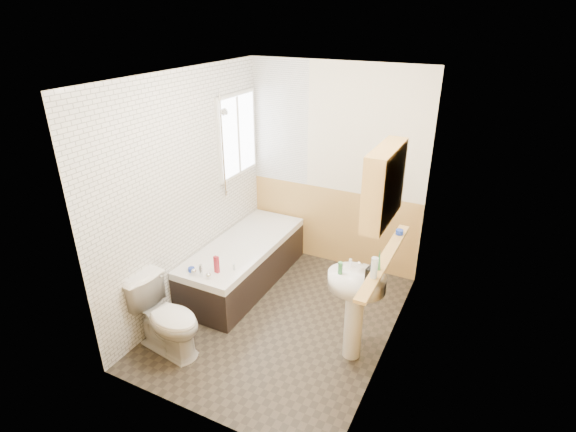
# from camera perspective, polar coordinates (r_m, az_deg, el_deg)

# --- Properties ---
(floor) EXTENTS (2.80, 2.80, 0.00)m
(floor) POSITION_cam_1_polar(r_m,az_deg,el_deg) (4.91, -0.80, -12.95)
(floor) COLOR #2E2821
(floor) RESTS_ON ground
(ceiling) EXTENTS (2.80, 2.80, 0.00)m
(ceiling) POSITION_cam_1_polar(r_m,az_deg,el_deg) (3.91, -1.03, 17.39)
(ceiling) COLOR white
(ceiling) RESTS_ON ground
(wall_back) EXTENTS (2.20, 0.02, 2.50)m
(wall_back) POSITION_cam_1_polar(r_m,az_deg,el_deg) (5.46, 5.95, 5.94)
(wall_back) COLOR #F5E9CB
(wall_back) RESTS_ON ground
(wall_front) EXTENTS (2.20, 0.02, 2.50)m
(wall_front) POSITION_cam_1_polar(r_m,az_deg,el_deg) (3.23, -12.62, -8.85)
(wall_front) COLOR #F5E9CB
(wall_front) RESTS_ON ground
(wall_left) EXTENTS (0.02, 2.80, 2.50)m
(wall_left) POSITION_cam_1_polar(r_m,az_deg,el_deg) (4.83, -12.69, 2.88)
(wall_left) COLOR #F5E9CB
(wall_left) RESTS_ON ground
(wall_right) EXTENTS (0.02, 2.80, 2.50)m
(wall_right) POSITION_cam_1_polar(r_m,az_deg,el_deg) (3.92, 13.67, -2.55)
(wall_right) COLOR #F5E9CB
(wall_right) RESTS_ON ground
(wainscot_right) EXTENTS (0.01, 2.80, 1.00)m
(wainscot_right) POSITION_cam_1_polar(r_m,az_deg,el_deg) (4.31, 12.38, -11.37)
(wainscot_right) COLOR tan
(wainscot_right) RESTS_ON wall_right
(wainscot_front) EXTENTS (2.20, 0.01, 1.00)m
(wainscot_front) POSITION_cam_1_polar(r_m,az_deg,el_deg) (3.70, -11.28, -18.40)
(wainscot_front) COLOR tan
(wainscot_front) RESTS_ON wall_front
(wainscot_back) EXTENTS (2.20, 0.01, 1.00)m
(wainscot_back) POSITION_cam_1_polar(r_m,az_deg,el_deg) (5.73, 5.54, -1.24)
(wainscot_back) COLOR tan
(wainscot_back) RESTS_ON wall_back
(tile_cladding_left) EXTENTS (0.01, 2.80, 2.50)m
(tile_cladding_left) POSITION_cam_1_polar(r_m,az_deg,el_deg) (4.82, -12.49, 2.84)
(tile_cladding_left) COLOR white
(tile_cladding_left) RESTS_ON wall_left
(tile_return_back) EXTENTS (0.75, 0.01, 1.50)m
(tile_return_back) POSITION_cam_1_polar(r_m,az_deg,el_deg) (5.58, -1.01, 11.84)
(tile_return_back) COLOR white
(tile_return_back) RESTS_ON wall_back
(window) EXTENTS (0.03, 0.79, 0.99)m
(window) POSITION_cam_1_polar(r_m,az_deg,el_deg) (5.41, -6.40, 10.17)
(window) COLOR white
(window) RESTS_ON wall_left
(bathtub) EXTENTS (0.70, 1.82, 0.67)m
(bathtub) POSITION_cam_1_polar(r_m,az_deg,el_deg) (5.38, -5.59, -5.80)
(bathtub) COLOR black
(bathtub) RESTS_ON floor
(shower_riser) EXTENTS (0.10, 0.08, 1.18)m
(shower_riser) POSITION_cam_1_polar(r_m,az_deg,el_deg) (5.11, -8.26, 9.77)
(shower_riser) COLOR silver
(shower_riser) RESTS_ON wall_left
(toilet) EXTENTS (0.80, 0.52, 0.73)m
(toilet) POSITION_cam_1_polar(r_m,az_deg,el_deg) (4.47, -15.16, -12.36)
(toilet) COLOR white
(toilet) RESTS_ON floor
(sink) EXTENTS (0.52, 0.42, 1.01)m
(sink) POSITION_cam_1_polar(r_m,az_deg,el_deg) (4.14, 8.54, -10.38)
(sink) COLOR white
(sink) RESTS_ON floor
(pine_shelf) EXTENTS (0.10, 1.42, 0.03)m
(pine_shelf) POSITION_cam_1_polar(r_m,az_deg,el_deg) (3.99, 12.23, -5.38)
(pine_shelf) COLOR tan
(pine_shelf) RESTS_ON wall_right
(medicine_cabinet) EXTENTS (0.17, 0.66, 0.60)m
(medicine_cabinet) POSITION_cam_1_polar(r_m,az_deg,el_deg) (3.52, 12.08, 3.93)
(medicine_cabinet) COLOR tan
(medicine_cabinet) RESTS_ON wall_right
(foam_can) EXTENTS (0.07, 0.07, 0.18)m
(foam_can) POSITION_cam_1_polar(r_m,az_deg,el_deg) (3.65, 10.90, -6.48)
(foam_can) COLOR silver
(foam_can) RESTS_ON pine_shelf
(green_bottle) EXTENTS (0.04, 0.04, 0.19)m
(green_bottle) POSITION_cam_1_polar(r_m,az_deg,el_deg) (3.76, 11.50, -5.43)
(green_bottle) COLOR #388447
(green_bottle) RESTS_ON pine_shelf
(black_jar) EXTENTS (0.08, 0.08, 0.05)m
(black_jar) POSITION_cam_1_polar(r_m,az_deg,el_deg) (4.41, 13.98, -1.99)
(black_jar) COLOR #19339E
(black_jar) RESTS_ON pine_shelf
(soap_bottle) EXTENTS (0.12, 0.22, 0.09)m
(soap_bottle) POSITION_cam_1_polar(r_m,az_deg,el_deg) (3.89, 10.59, -7.70)
(soap_bottle) COLOR black
(soap_bottle) RESTS_ON sink
(clear_bottle) EXTENTS (0.04, 0.04, 0.11)m
(clear_bottle) POSITION_cam_1_polar(r_m,az_deg,el_deg) (3.97, 6.66, -6.58)
(clear_bottle) COLOR #388447
(clear_bottle) RESTS_ON sink
(blue_gel) EXTENTS (0.06, 0.04, 0.19)m
(blue_gel) POSITION_cam_1_polar(r_m,az_deg,el_deg) (4.68, -9.06, -6.10)
(blue_gel) COLOR maroon
(blue_gel) RESTS_ON bathtub
(cream_jar) EXTENTS (0.08, 0.08, 0.04)m
(cream_jar) POSITION_cam_1_polar(r_m,az_deg,el_deg) (4.79, -12.17, -6.66)
(cream_jar) COLOR #19339E
(cream_jar) RESTS_ON bathtub
(orange_bottle) EXTENTS (0.03, 0.03, 0.07)m
(orange_bottle) POSITION_cam_1_polar(r_m,az_deg,el_deg) (4.73, -6.89, -6.45)
(orange_bottle) COLOR silver
(orange_bottle) RESTS_ON bathtub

